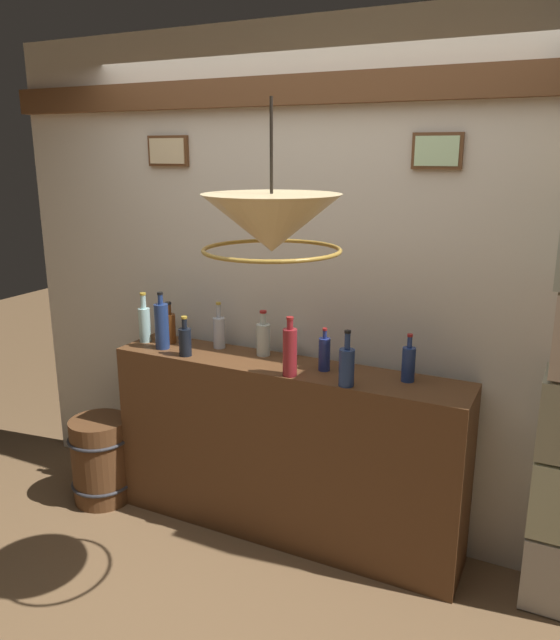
# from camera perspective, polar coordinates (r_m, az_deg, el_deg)

# --- Properties ---
(ground_plane) EXTENTS (12.00, 12.00, 0.00)m
(ground_plane) POSITION_cam_1_polar(r_m,az_deg,el_deg) (3.04, -7.45, -26.69)
(ground_plane) COLOR brown
(panelled_rear_partition) EXTENTS (3.70, 0.15, 2.65)m
(panelled_rear_partition) POSITION_cam_1_polar(r_m,az_deg,el_deg) (3.29, 2.32, 4.07)
(panelled_rear_partition) COLOR beige
(panelled_rear_partition) RESTS_ON ground
(bar_shelf_unit) EXTENTS (1.91, 0.35, 0.97)m
(bar_shelf_unit) POSITION_cam_1_polar(r_m,az_deg,el_deg) (3.37, 0.38, -11.95)
(bar_shelf_unit) COLOR brown
(bar_shelf_unit) RESTS_ON ground
(liquor_bottle_sherry) EXTENTS (0.06, 0.06, 0.23)m
(liquor_bottle_sherry) POSITION_cam_1_polar(r_m,az_deg,el_deg) (2.99, 11.74, -3.92)
(liquor_bottle_sherry) COLOR navy
(liquor_bottle_sherry) RESTS_ON bar_shelf_unit
(liquor_bottle_tequila) EXTENTS (0.07, 0.07, 0.25)m
(liquor_bottle_tequila) POSITION_cam_1_polar(r_m,az_deg,el_deg) (3.30, -1.55, -1.66)
(liquor_bottle_tequila) COLOR silver
(liquor_bottle_tequila) RESTS_ON bar_shelf_unit
(liquor_bottle_bourbon) EXTENTS (0.07, 0.07, 0.24)m
(liquor_bottle_bourbon) POSITION_cam_1_polar(r_m,az_deg,el_deg) (3.57, -10.16, -0.64)
(liquor_bottle_bourbon) COLOR #653212
(liquor_bottle_bourbon) RESTS_ON bar_shelf_unit
(liquor_bottle_vodka) EXTENTS (0.07, 0.07, 0.27)m
(liquor_bottle_vodka) POSITION_cam_1_polar(r_m,az_deg,el_deg) (2.89, 6.16, -4.21)
(liquor_bottle_vodka) COLOR navy
(liquor_bottle_vodka) RESTS_ON bar_shelf_unit
(liquor_bottle_scotch) EXTENTS (0.08, 0.08, 0.32)m
(liquor_bottle_scotch) POSITION_cam_1_polar(r_m,az_deg,el_deg) (3.47, -10.84, -0.49)
(liquor_bottle_scotch) COLOR navy
(liquor_bottle_scotch) RESTS_ON bar_shelf_unit
(liquor_bottle_rum) EXTENTS (0.07, 0.07, 0.29)m
(liquor_bottle_rum) POSITION_cam_1_polar(r_m,az_deg,el_deg) (3.61, -12.36, -0.27)
(liquor_bottle_rum) COLOR #ABD8D6
(liquor_bottle_rum) RESTS_ON bar_shelf_unit
(liquor_bottle_whiskey) EXTENTS (0.07, 0.07, 0.30)m
(liquor_bottle_whiskey) POSITION_cam_1_polar(r_m,az_deg,el_deg) (2.99, 0.91, -2.88)
(liquor_bottle_whiskey) COLOR maroon
(liquor_bottle_whiskey) RESTS_ON bar_shelf_unit
(liquor_bottle_mezcal) EXTENTS (0.07, 0.07, 0.22)m
(liquor_bottle_mezcal) POSITION_cam_1_polar(r_m,az_deg,el_deg) (3.33, -8.73, -1.90)
(liquor_bottle_mezcal) COLOR black
(liquor_bottle_mezcal) RESTS_ON bar_shelf_unit
(liquor_bottle_gin) EXTENTS (0.06, 0.06, 0.22)m
(liquor_bottle_gin) POSITION_cam_1_polar(r_m,az_deg,el_deg) (3.08, 4.11, -3.10)
(liquor_bottle_gin) COLOR navy
(liquor_bottle_gin) RESTS_ON bar_shelf_unit
(liquor_bottle_brandy) EXTENTS (0.07, 0.07, 0.26)m
(liquor_bottle_brandy) POSITION_cam_1_polar(r_m,az_deg,el_deg) (3.44, -5.63, -1.05)
(liquor_bottle_brandy) COLOR #B4BAC2
(liquor_bottle_brandy) RESTS_ON bar_shelf_unit
(glass_tumbler_rocks) EXTENTS (0.07, 0.07, 0.09)m
(glass_tumbler_rocks) POSITION_cam_1_polar(r_m,az_deg,el_deg) (3.28, 0.92, -2.64)
(glass_tumbler_rocks) COLOR silver
(glass_tumbler_rocks) RESTS_ON bar_shelf_unit
(pendant_lamp) EXTENTS (0.53, 0.53, 0.55)m
(pendant_lamp) POSITION_cam_1_polar(r_m,az_deg,el_deg) (2.31, -0.78, 8.75)
(pendant_lamp) COLOR beige
(wooden_barrel) EXTENTS (0.37, 0.37, 0.51)m
(wooden_barrel) POSITION_cam_1_polar(r_m,az_deg,el_deg) (3.92, -16.14, -12.25)
(wooden_barrel) COLOR brown
(wooden_barrel) RESTS_ON ground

